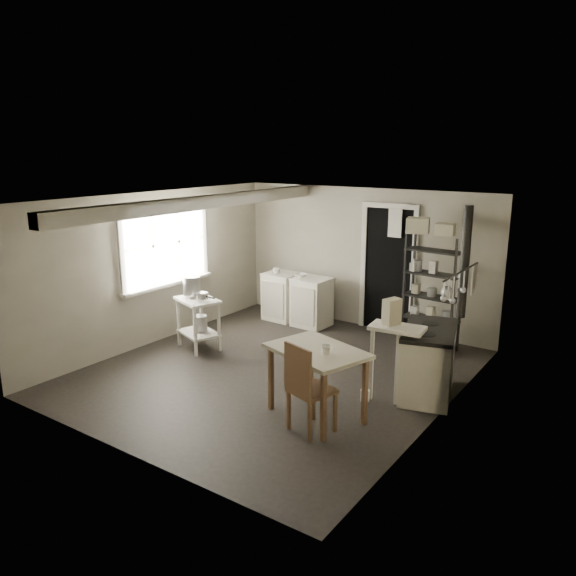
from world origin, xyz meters
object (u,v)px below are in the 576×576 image
Objects in this scene: base_cabinets at (297,296)px; stove at (428,360)px; chair at (312,388)px; flour_sack at (424,333)px; stockpot at (192,286)px; shelf_rack at (432,287)px; work_table at (317,385)px; prep_table at (198,322)px.

base_cabinets reaches higher than stove.
flour_sack is at bearing 106.27° from chair.
stockpot reaches higher than flour_sack.
stockpot is 0.63× the size of flour_sack.
shelf_rack reaches higher than chair.
base_cabinets is at bearing 143.29° from chair.
work_table is at bearing -137.38° from stove.
base_cabinets is 2.30m from flour_sack.
stove is at bearing 6.76° from prep_table.
chair reaches higher than flour_sack.
stockpot is at bearing -141.56° from shelf_rack.
prep_table is 0.72× the size of work_table.
work_table is 2.78m from flour_sack.
stove is 1.50m from work_table.
base_cabinets is 1.18× the size of stove.
shelf_rack is 1.73× the size of chair.
stove is at bearing -24.62° from base_cabinets.
stockpot is at bearing 170.47° from stove.
prep_table is at bearing -102.02° from base_cabinets.
prep_table is 0.44× the size of shelf_rack.
work_table is at bearing -18.52° from prep_table.
prep_table is 0.72× the size of stove.
base_cabinets is at bearing 75.43° from prep_table.
chair is at bearing -90.85° from flour_sack.
chair reaches higher than work_table.
chair is at bearing -51.28° from base_cabinets.
shelf_rack reaches higher than flour_sack.
stove is 1.01× the size of work_table.
stove is at bearing -64.56° from shelf_rack.
prep_table is 3.49m from shelf_rack.
shelf_rack is 2.90m from work_table.
base_cabinets reaches higher than prep_table.
work_table is 0.34m from chair.
stove reaches higher than prep_table.
chair is (2.24, -3.07, 0.02)m from base_cabinets.
stove is at bearing 58.19° from work_table.
base_cabinets is at bearing 137.26° from stove.
shelf_rack reaches higher than base_cabinets.
stockpot reaches higher than base_cabinets.
shelf_rack is (2.97, 1.93, 0.01)m from stockpot.
flour_sack is (2.29, -0.00, -0.22)m from base_cabinets.
prep_table is at bearing -12.05° from stockpot.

